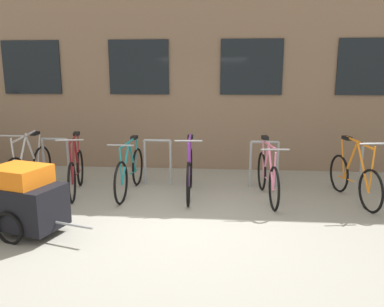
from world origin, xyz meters
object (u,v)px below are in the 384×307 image
Objects in this scene: bicycle_teal at (130,171)px; bicycle_orange at (354,178)px; bicycle_silver at (29,168)px; bike_trailer at (26,199)px; bicycle_purple at (190,173)px; bicycle_pink at (267,176)px; bicycle_maroon at (76,171)px.

bicycle_orange is (3.82, -0.09, -0.00)m from bicycle_teal.
bicycle_teal is 1.89m from bicycle_silver.
bicycle_teal is 2.06m from bike_trailer.
bicycle_silver is 1.17× the size of bike_trailer.
bicycle_orange is at bearing 20.22° from bike_trailer.
bicycle_silver is 2.14m from bike_trailer.
bike_trailer is at bearing -159.78° from bicycle_orange.
bicycle_orange is (2.75, -0.07, -0.01)m from bicycle_purple.
bicycle_orange reaches higher than bicycle_pink.
bicycle_silver reaches higher than bike_trailer.
bicycle_silver is (-2.95, 0.09, -0.00)m from bicycle_purple.
bicycle_maroon is 0.97× the size of bicycle_orange.
bicycle_maroon is 1.12× the size of bike_trailer.
bicycle_maroon is 0.96× the size of bicycle_silver.
bicycle_maroon reaches higher than bicycle_pink.
bicycle_teal is at bearing 178.65° from bicycle_purple.
bicycle_orange reaches higher than bicycle_maroon.
bicycle_teal is 3.82m from bicycle_orange.
bicycle_purple is 1.08× the size of bicycle_maroon.
bicycle_maroon is at bearing -176.56° from bicycle_teal.
bicycle_orange is (1.42, 0.01, -0.00)m from bicycle_pink.
bicycle_orange is 5.06m from bike_trailer.
bicycle_purple is at bearing 176.62° from bicycle_pink.
bicycle_silver reaches higher than bicycle_purple.
bicycle_pink is (3.36, -0.05, 0.00)m from bicycle_maroon.
bicycle_pink is 1.03× the size of bicycle_silver.
bicycle_silver is at bearing 172.46° from bicycle_maroon.
bicycle_maroon is at bearing 90.99° from bike_trailer.
bicycle_maroon is at bearing 179.57° from bicycle_orange.
bicycle_teal is at bearing 178.59° from bicycle_orange.
bicycle_maroon is at bearing 179.21° from bicycle_pink.
bicycle_silver is at bearing 178.40° from bicycle_orange.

